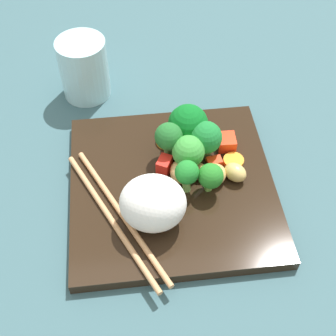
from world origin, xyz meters
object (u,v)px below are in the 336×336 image
(square_plate, at_px, (172,187))
(broccoli_floret_2, at_px, (188,152))
(carrot_slice_2, at_px, (165,141))
(chopstick_pair, at_px, (116,216))
(drinking_glass, at_px, (84,68))
(rice_mound, at_px, (153,203))

(square_plate, xyz_separation_m, broccoli_floret_2, (0.03, -0.02, 0.04))
(carrot_slice_2, distance_m, chopstick_pair, 0.14)
(carrot_slice_2, relative_size, drinking_glass, 0.32)
(square_plate, bearing_deg, chopstick_pair, 121.97)
(carrot_slice_2, bearing_deg, rice_mound, 167.76)
(drinking_glass, bearing_deg, rice_mound, -162.44)
(carrot_slice_2, height_order, chopstick_pair, chopstick_pair)
(rice_mound, distance_m, drinking_glass, 0.28)
(broccoli_floret_2, height_order, drinking_glass, drinking_glass)
(rice_mound, distance_m, carrot_slice_2, 0.14)
(carrot_slice_2, height_order, drinking_glass, drinking_glass)
(chopstick_pair, bearing_deg, drinking_glass, 161.95)
(square_plate, height_order, carrot_slice_2, carrot_slice_2)
(square_plate, relative_size, broccoli_floret_2, 4.92)
(square_plate, relative_size, rice_mound, 3.32)
(square_plate, height_order, chopstick_pair, chopstick_pair)
(square_plate, distance_m, carrot_slice_2, 0.08)
(broccoli_floret_2, distance_m, chopstick_pair, 0.13)
(rice_mound, relative_size, drinking_glass, 0.84)
(square_plate, xyz_separation_m, rice_mound, (-0.06, 0.03, 0.04))
(square_plate, xyz_separation_m, chopstick_pair, (-0.05, 0.08, 0.01))
(rice_mound, bearing_deg, drinking_glass, 17.56)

